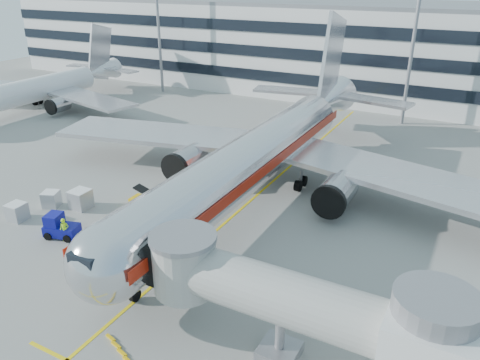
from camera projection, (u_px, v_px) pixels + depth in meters
The scene contains 15 objects.
ground at pixel (200, 245), 37.81m from camera, with size 180.00×180.00×0.00m, color gray.
lead_in_line at pixel (255, 197), 45.87m from camera, with size 0.25×70.00×0.01m, color yellow.
stop_bar at pixel (67, 360), 26.52m from camera, with size 6.00×0.25×0.01m, color yellow.
main_jet at pixel (263, 151), 45.54m from camera, with size 50.95×48.70×16.06m.
jet_bridge at pixel (311, 311), 24.54m from camera, with size 17.80×4.50×7.00m.
terminal at pixel (378, 50), 81.36m from camera, with size 150.00×24.25×15.60m.
light_mast_west at pixel (157, 6), 80.70m from camera, with size 2.40×1.20×25.45m.
light_mast_centre at pixel (417, 16), 62.18m from camera, with size 2.40×1.20×25.45m.
second_jet at pixel (36, 89), 74.40m from camera, with size 38.21×36.52×12.04m.
belt_loader at pixel (150, 202), 43.50m from camera, with size 4.23×1.63×2.02m.
baggage_tug at pixel (60, 227), 38.68m from camera, with size 3.04×2.35×2.03m.
cargo_container_left at pixel (81, 199), 43.41m from camera, with size 1.68×1.68×1.79m.
cargo_container_right at pixel (51, 199), 43.75m from camera, with size 1.83×1.83×1.50m.
cargo_container_front at pixel (17, 212), 41.36m from camera, with size 1.55×1.55×1.56m.
ramp_worker at pixel (65, 230), 38.00m from camera, with size 0.73×0.48×2.00m, color #A8ED18.
Camera 1 is at (18.15, -27.07, 20.14)m, focal length 35.00 mm.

